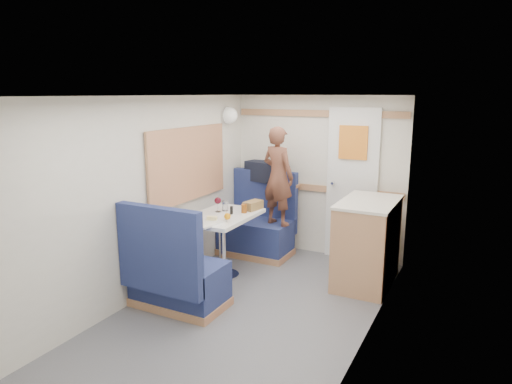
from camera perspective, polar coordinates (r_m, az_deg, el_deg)
The scene contains 26 objects.
floor at distance 4.17m, azimuth -3.56°, elevation -16.79°, with size 4.50×4.50×0.00m, color #515156.
ceiling at distance 3.64m, azimuth -3.99°, elevation 11.88°, with size 4.50×4.50×0.00m, color silver.
wall_back at distance 5.78m, azimuth 7.71°, elevation 1.97°, with size 2.20×0.02×2.00m, color silver.
wall_left at distance 4.43m, azimuth -16.08°, elevation -1.56°, with size 0.02×4.50×2.00m, color silver.
wall_right at distance 3.38m, azimuth 12.57°, elevation -5.67°, with size 0.02×4.50×2.00m, color silver.
oak_trim_low at distance 5.79m, azimuth 7.60°, elevation 0.48°, with size 2.15×0.02×0.08m, color #A76D4B.
oak_trim_high at distance 5.68m, azimuth 7.87°, elevation 9.71°, with size 2.15×0.02×0.08m, color #A76D4B.
side_window at distance 5.13m, azimuth -8.47°, elevation 3.47°, with size 0.04×1.30×0.72m, color #B0B69A.
rear_door at distance 5.63m, azimuth 11.91°, elevation 1.25°, with size 0.62×0.12×1.86m.
dinette_table at distance 5.05m, azimuth -4.24°, elevation -4.53°, with size 0.62×0.92×0.72m.
bench_far at distance 5.85m, azimuth 0.21°, elevation -4.85°, with size 0.90×0.59×1.05m.
bench_near at distance 4.47m, azimuth -10.03°, elevation -10.60°, with size 0.90×0.59×1.05m.
ledge at distance 5.93m, azimuth 1.33°, elevation 1.16°, with size 0.90×0.14×0.04m, color #A76D4B.
dome_light at distance 5.77m, azimuth -3.35°, elevation 9.54°, with size 0.20×0.20×0.20m, color white.
galley_counter at distance 5.04m, azimuth 13.68°, elevation -6.09°, with size 0.57×0.92×0.92m.
person at distance 5.47m, azimuth 2.76°, elevation 1.98°, with size 0.43×0.29×1.19m, color brown.
duffel_bag at distance 5.91m, azimuth 1.29°, elevation 2.57°, with size 0.53×0.26×0.26m, color black.
tray at distance 4.70m, azimuth -6.31°, elevation -3.78°, with size 0.28×0.36×0.02m, color white.
orange_fruit at distance 4.74m, azimuth -3.59°, elevation -3.06°, with size 0.07×0.07×0.07m, color #DA5609.
cheese_block at distance 4.74m, azimuth -5.53°, elevation -3.28°, with size 0.10×0.06×0.04m, color #EBD888.
wine_glass at distance 5.10m, azimuth -4.80°, elevation -1.16°, with size 0.08×0.08×0.17m.
tumbler_left at distance 4.76m, azimuth -7.33°, elevation -3.09°, with size 0.06×0.06×0.10m, color silver.
tumbler_mid at distance 5.16m, azimuth -3.88°, elevation -1.74°, with size 0.07×0.07×0.11m, color white.
beer_glass at distance 5.06m, azimuth -1.52°, elevation -2.09°, with size 0.06×0.06×0.10m, color brown.
pepper_grinder at distance 5.02m, azimuth -3.09°, elevation -2.28°, with size 0.03×0.03×0.09m, color black.
bread_loaf at distance 5.20m, azimuth -0.37°, elevation -1.67°, with size 0.13×0.24×0.10m, color brown.
Camera 1 is at (1.87, -3.12, 2.02)m, focal length 32.00 mm.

